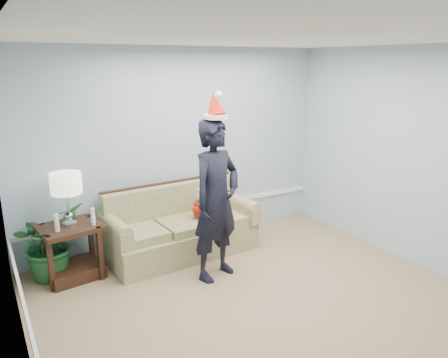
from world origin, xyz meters
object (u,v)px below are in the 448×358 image
object	(u,v)px
sofa	(180,229)
teddy_bear	(204,206)
table_lamp	(66,186)
side_table	(73,257)
houseplant	(48,243)
man	(216,200)

from	to	relation	value
sofa	teddy_bear	distance (m)	0.45
table_lamp	teddy_bear	world-z (taller)	table_lamp
side_table	table_lamp	world-z (taller)	table_lamp
houseplant	teddy_bear	xyz separation A→B (m)	(1.93, -0.26, 0.20)
sofa	houseplant	xyz separation A→B (m)	(-1.63, 0.13, 0.11)
table_lamp	houseplant	world-z (taller)	table_lamp
sofa	man	bearing A→B (deg)	-86.75
sofa	side_table	xyz separation A→B (m)	(-1.40, -0.02, -0.07)
houseplant	man	distance (m)	2.04
sofa	table_lamp	bearing A→B (deg)	176.52
sofa	side_table	size ratio (longest dim) A/B	2.65
table_lamp	teddy_bear	size ratio (longest dim) A/B	1.44
teddy_bear	table_lamp	bearing A→B (deg)	170.11
table_lamp	houseplant	size ratio (longest dim) A/B	0.72
table_lamp	houseplant	bearing A→B (deg)	150.76
man	teddy_bear	world-z (taller)	man
side_table	man	distance (m)	1.84
man	teddy_bear	bearing A→B (deg)	55.04
table_lamp	man	world-z (taller)	man
sofa	man	world-z (taller)	man
sofa	houseplant	distance (m)	1.64
side_table	teddy_bear	distance (m)	1.75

